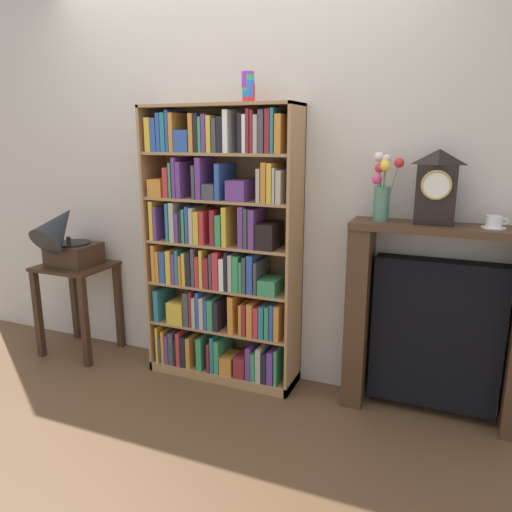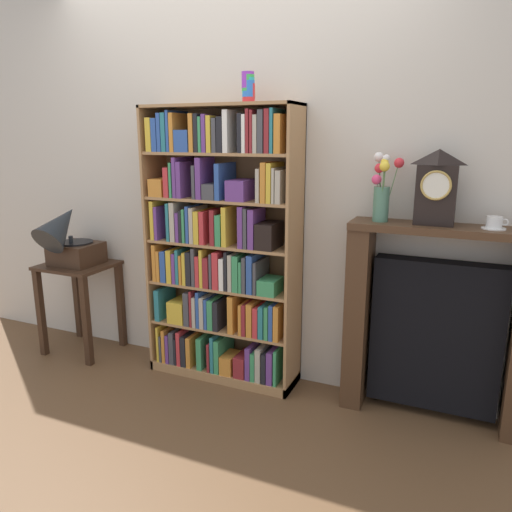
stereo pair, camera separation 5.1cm
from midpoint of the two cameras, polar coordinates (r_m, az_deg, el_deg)
ground_plane at (r=3.31m, az=-5.01°, el=-14.43°), size 7.76×6.40×0.02m
wall_back at (r=3.15m, az=-1.77°, el=9.17°), size 4.76×0.08×2.60m
bookshelf at (r=3.09m, az=-4.70°, el=0.15°), size 0.98×0.28×1.74m
cup_stack at (r=2.92m, az=-1.43°, el=19.02°), size 0.07×0.07×0.17m
side_table_left at (r=3.77m, az=-20.42°, el=-3.64°), size 0.48×0.43×0.66m
gramophone at (r=3.63m, az=-21.66°, el=1.88°), size 0.31×0.46×0.49m
fireplace_mantel at (r=2.89m, az=19.72°, el=-7.53°), size 0.97×0.25×1.10m
mantel_clock at (r=2.70m, az=19.75°, el=7.55°), size 0.20×0.11×0.39m
flower_vase at (r=2.74m, az=13.98°, el=7.53°), size 0.16×0.18×0.37m
teacup_with_saucer at (r=2.73m, az=25.47°, el=3.53°), size 0.12×0.12×0.06m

